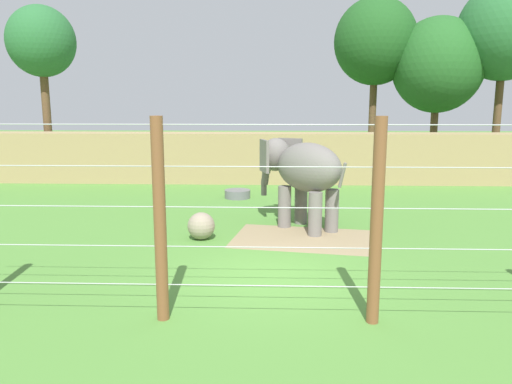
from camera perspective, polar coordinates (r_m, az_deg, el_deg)
ground_plane at (r=11.80m, az=1.90°, el=-9.70°), size 120.00×120.00×0.00m
dirt_patch at (r=14.92m, az=5.64°, el=-5.40°), size 4.64×3.46×0.01m
embankment_wall at (r=25.11m, az=2.01°, el=3.99°), size 36.00×1.80×2.52m
elephant at (r=15.89m, az=5.34°, el=2.52°), size 3.10×3.31×2.85m
enrichment_ball at (r=14.79m, az=-6.37°, el=-3.93°), size 0.82×0.82×0.82m
cable_fence at (r=8.93m, az=1.64°, el=-3.45°), size 12.99×0.23×3.82m
water_tub at (r=21.07m, az=-2.16°, el=-0.21°), size 1.10×1.10×0.35m
tree_far_left at (r=32.06m, az=13.67°, el=16.53°), size 4.99×4.99×10.30m
tree_left_of_centre at (r=32.51m, az=26.86°, el=16.22°), size 5.26×5.26×10.76m
tree_behind_wall at (r=31.94m, az=20.33°, el=13.60°), size 5.34×5.34×9.01m
tree_right_of_centre at (r=30.01m, az=-23.61°, el=15.53°), size 3.60×3.60×9.17m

